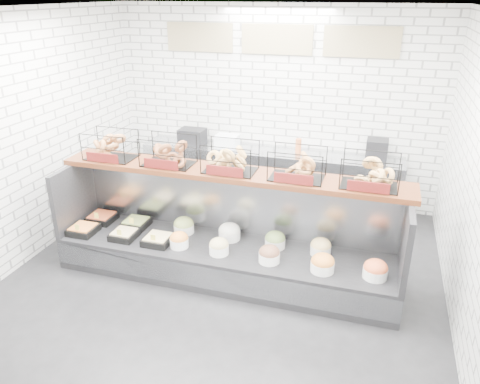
% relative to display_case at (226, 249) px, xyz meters
% --- Properties ---
extents(ground, '(5.50, 5.50, 0.00)m').
position_rel_display_case_xyz_m(ground, '(0.00, -0.34, -0.33)').
color(ground, black).
rests_on(ground, ground).
extents(room_shell, '(5.02, 5.51, 3.01)m').
position_rel_display_case_xyz_m(room_shell, '(0.00, 0.26, 1.73)').
color(room_shell, silver).
rests_on(room_shell, ground).
extents(display_case, '(4.00, 0.90, 1.20)m').
position_rel_display_case_xyz_m(display_case, '(0.00, 0.00, 0.00)').
color(display_case, black).
rests_on(display_case, ground).
extents(bagel_shelf, '(4.10, 0.50, 0.40)m').
position_rel_display_case_xyz_m(bagel_shelf, '(0.00, 0.18, 1.05)').
color(bagel_shelf, '#3E1B0D').
rests_on(bagel_shelf, display_case).
extents(prep_counter, '(4.00, 0.60, 1.20)m').
position_rel_display_case_xyz_m(prep_counter, '(-0.00, 2.09, 0.14)').
color(prep_counter, '#93969B').
rests_on(prep_counter, ground).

